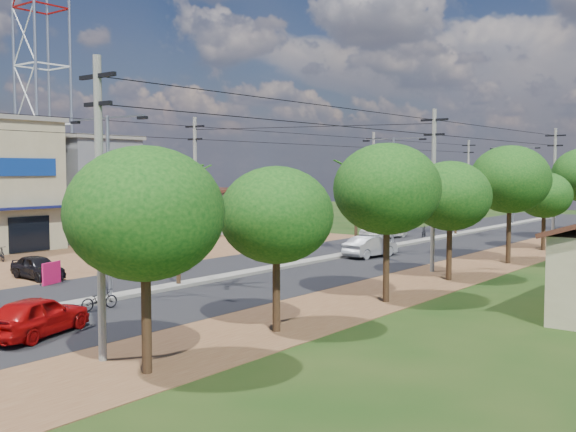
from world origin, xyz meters
name	(u,v)px	position (x,y,z in m)	size (l,w,h in m)	color
ground	(111,300)	(0.00, 0.00, 0.00)	(160.00, 160.00, 0.00)	black
road	(312,262)	(0.00, 15.00, 0.02)	(12.00, 110.00, 0.04)	black
median	(339,256)	(0.00, 18.00, 0.09)	(1.00, 90.00, 0.18)	#605E56
dirt_lot_west	(68,255)	(-15.00, 8.00, 0.02)	(18.00, 46.00, 0.04)	#51301C
dirt_shoulder_east	(441,276)	(8.50, 15.00, 0.01)	(5.00, 90.00, 0.03)	#51301C
shophouse_grey	(81,189)	(-21.98, 14.00, 4.16)	(9.00, 6.40, 8.30)	#55575E
low_shed	(183,210)	(-21.00, 24.00, 1.97)	(10.40, 10.40, 3.95)	#605E56
telecom_tower	(41,7)	(-27.00, 14.00, 19.12)	(3.80, 3.80, 43.00)	gray
tree_east_a	(145,214)	(9.50, -6.00, 4.49)	(4.40, 4.40, 6.37)	black
tree_east_b	(276,215)	(9.30, 0.00, 4.11)	(4.00, 4.00, 5.83)	black
tree_east_c	(387,189)	(9.70, 7.00, 4.86)	(4.60, 4.60, 6.83)	black
tree_east_d	(450,196)	(9.40, 14.00, 4.34)	(4.20, 4.20, 6.13)	black
tree_east_e	(510,179)	(9.60, 22.00, 5.09)	(4.80, 4.80, 7.14)	black
tree_east_f	(544,195)	(9.20, 30.00, 3.89)	(3.80, 3.80, 5.52)	black
palm_median_near	(177,173)	(0.00, 4.00, 5.54)	(2.00, 2.00, 6.15)	black
palm_median_mid	(356,166)	(0.00, 20.00, 5.90)	(2.00, 2.00, 6.55)	black
palm_median_far	(457,174)	(0.00, 36.00, 5.26)	(2.00, 2.00, 5.85)	black
streetlight_near	(109,191)	(0.00, 0.00, 4.79)	(5.10, 0.18, 8.00)	gray
streetlight_mid	(393,182)	(0.00, 25.00, 4.79)	(5.10, 0.18, 8.00)	gray
streetlight_far	(514,178)	(0.00, 50.00, 4.79)	(5.10, 0.18, 8.00)	gray
utility_pole_w_b	(195,184)	(-7.00, 12.00, 4.76)	(1.60, 0.24, 9.00)	#605E56
utility_pole_w_c	(373,180)	(-7.00, 34.00, 4.76)	(1.60, 0.24, 9.00)	#605E56
utility_pole_w_d	(468,177)	(-7.00, 55.00, 4.76)	(1.60, 0.24, 9.00)	#605E56
utility_pole_e_a	(100,202)	(7.50, -6.00, 4.76)	(1.60, 0.24, 9.00)	#605E56
utility_pole_e_b	(433,186)	(7.50, 16.00, 4.76)	(1.60, 0.24, 9.00)	#605E56
utility_pole_e_c	(554,181)	(7.50, 38.00, 4.76)	(1.60, 0.24, 9.00)	#605E56
car_red_near	(37,317)	(3.35, -5.57, 0.70)	(1.65, 4.10, 1.40)	#900708
car_silver_mid	(370,247)	(1.59, 19.23, 0.68)	(1.45, 4.15, 1.37)	gray
car_white_far	(384,230)	(-3.76, 30.28, 0.73)	(2.05, 5.05, 1.47)	silver
car_parked_dark	(38,268)	(-7.50, 1.14, 0.61)	(1.44, 3.58, 1.22)	black
moto_rider_east	(99,300)	(1.44, -1.65, 0.42)	(0.56, 1.60, 0.84)	black
moto_rider_west_a	(275,253)	(-2.37, 14.35, 0.47)	(0.62, 1.79, 0.94)	black
moto_rider_west_b	(424,232)	(-1.20, 32.41, 0.49)	(0.46, 1.64, 0.99)	black
roadside_sign	(51,274)	(-5.50, 0.66, 0.56)	(0.56, 1.31, 1.13)	#B91147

